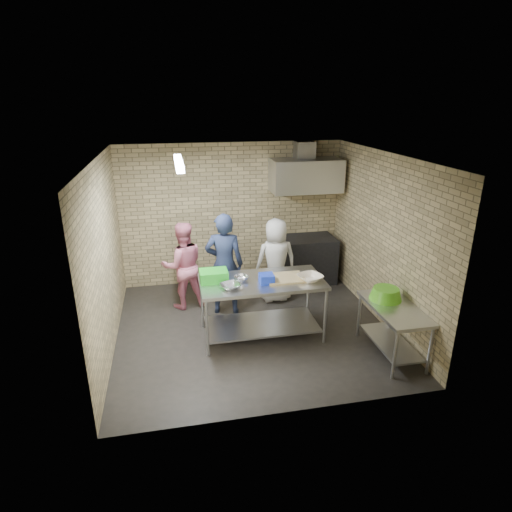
{
  "coord_description": "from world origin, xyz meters",
  "views": [
    {
      "loc": [
        -1.15,
        -5.96,
        3.49
      ],
      "look_at": [
        0.1,
        0.2,
        1.15
      ],
      "focal_mm": 30.31,
      "sensor_mm": 36.0,
      "label": 1
    }
  ],
  "objects_px": {
    "stove": "(303,260)",
    "green_basin": "(386,294)",
    "bottle_green": "(325,177)",
    "side_counter": "(392,330)",
    "green_crate": "(214,276)",
    "woman_pink": "(183,266)",
    "man_navy": "(224,264)",
    "prep_table": "(262,308)",
    "blue_tub": "(267,279)",
    "bottle_red": "(305,177)",
    "woman_white": "(276,260)"
  },
  "relations": [
    {
      "from": "green_basin",
      "to": "man_navy",
      "type": "xyz_separation_m",
      "value": [
        -2.12,
        1.5,
        0.04
      ]
    },
    {
      "from": "prep_table",
      "to": "blue_tub",
      "type": "height_order",
      "value": "blue_tub"
    },
    {
      "from": "green_basin",
      "to": "man_navy",
      "type": "height_order",
      "value": "man_navy"
    },
    {
      "from": "green_basin",
      "to": "bottle_green",
      "type": "height_order",
      "value": "bottle_green"
    },
    {
      "from": "woman_white",
      "to": "side_counter",
      "type": "bearing_deg",
      "value": 117.7
    },
    {
      "from": "green_crate",
      "to": "man_navy",
      "type": "bearing_deg",
      "value": 71.22
    },
    {
      "from": "stove",
      "to": "man_navy",
      "type": "bearing_deg",
      "value": -149.44
    },
    {
      "from": "stove",
      "to": "bottle_green",
      "type": "relative_size",
      "value": 8.0
    },
    {
      "from": "blue_tub",
      "to": "bottle_red",
      "type": "bearing_deg",
      "value": 60.56
    },
    {
      "from": "bottle_green",
      "to": "woman_white",
      "type": "relative_size",
      "value": 0.1
    },
    {
      "from": "bottle_red",
      "to": "woman_white",
      "type": "bearing_deg",
      "value": -129.74
    },
    {
      "from": "blue_tub",
      "to": "bottle_green",
      "type": "distance_m",
      "value": 2.94
    },
    {
      "from": "side_counter",
      "to": "prep_table",
      "type": "bearing_deg",
      "value": 152.65
    },
    {
      "from": "blue_tub",
      "to": "woman_pink",
      "type": "distance_m",
      "value": 1.78
    },
    {
      "from": "blue_tub",
      "to": "woman_white",
      "type": "xyz_separation_m",
      "value": [
        0.46,
        1.26,
        -0.23
      ]
    },
    {
      "from": "green_crate",
      "to": "man_navy",
      "type": "distance_m",
      "value": 0.81
    },
    {
      "from": "side_counter",
      "to": "man_navy",
      "type": "height_order",
      "value": "man_navy"
    },
    {
      "from": "stove",
      "to": "man_navy",
      "type": "height_order",
      "value": "man_navy"
    },
    {
      "from": "prep_table",
      "to": "stove",
      "type": "bearing_deg",
      "value": 56.3
    },
    {
      "from": "prep_table",
      "to": "blue_tub",
      "type": "distance_m",
      "value": 0.54
    },
    {
      "from": "bottle_red",
      "to": "man_navy",
      "type": "height_order",
      "value": "bottle_red"
    },
    {
      "from": "man_navy",
      "to": "green_basin",
      "type": "bearing_deg",
      "value": 156.8
    },
    {
      "from": "green_crate",
      "to": "bottle_green",
      "type": "distance_m",
      "value": 3.28
    },
    {
      "from": "prep_table",
      "to": "bottle_red",
      "type": "height_order",
      "value": "bottle_red"
    },
    {
      "from": "bottle_red",
      "to": "woman_white",
      "type": "distance_m",
      "value": 1.78
    },
    {
      "from": "green_basin",
      "to": "woman_pink",
      "type": "bearing_deg",
      "value": 146.35
    },
    {
      "from": "bottle_red",
      "to": "woman_pink",
      "type": "xyz_separation_m",
      "value": [
        -2.41,
        -0.88,
        -1.27
      ]
    },
    {
      "from": "stove",
      "to": "bottle_red",
      "type": "distance_m",
      "value": 1.6
    },
    {
      "from": "prep_table",
      "to": "woman_white",
      "type": "xyz_separation_m",
      "value": [
        0.51,
        1.16,
        0.3
      ]
    },
    {
      "from": "bottle_green",
      "to": "stove",
      "type": "bearing_deg",
      "value": -151.93
    },
    {
      "from": "green_basin",
      "to": "bottle_red",
      "type": "bearing_deg",
      "value": 97.9
    },
    {
      "from": "green_crate",
      "to": "bottle_green",
      "type": "relative_size",
      "value": 2.72
    },
    {
      "from": "green_crate",
      "to": "woman_pink",
      "type": "distance_m",
      "value": 1.2
    },
    {
      "from": "woman_pink",
      "to": "woman_white",
      "type": "height_order",
      "value": "woman_pink"
    },
    {
      "from": "bottle_green",
      "to": "side_counter",
      "type": "bearing_deg",
      "value": -90.0
    },
    {
      "from": "green_crate",
      "to": "green_basin",
      "type": "xyz_separation_m",
      "value": [
        2.38,
        -0.75,
        -0.17
      ]
    },
    {
      "from": "prep_table",
      "to": "green_crate",
      "type": "distance_m",
      "value": 0.89
    },
    {
      "from": "stove",
      "to": "prep_table",
      "type": "bearing_deg",
      "value": -123.7
    },
    {
      "from": "side_counter",
      "to": "bottle_red",
      "type": "height_order",
      "value": "bottle_red"
    },
    {
      "from": "bottle_red",
      "to": "woman_white",
      "type": "height_order",
      "value": "bottle_red"
    },
    {
      "from": "stove",
      "to": "bottle_green",
      "type": "distance_m",
      "value": 1.65
    },
    {
      "from": "stove",
      "to": "green_basin",
      "type": "xyz_separation_m",
      "value": [
        0.43,
        -2.5,
        0.38
      ]
    },
    {
      "from": "side_counter",
      "to": "green_crate",
      "type": "height_order",
      "value": "green_crate"
    },
    {
      "from": "green_crate",
      "to": "green_basin",
      "type": "distance_m",
      "value": 2.5
    },
    {
      "from": "prep_table",
      "to": "bottle_red",
      "type": "xyz_separation_m",
      "value": [
        1.3,
        2.11,
        1.57
      ]
    },
    {
      "from": "green_crate",
      "to": "man_navy",
      "type": "height_order",
      "value": "man_navy"
    },
    {
      "from": "green_basin",
      "to": "man_navy",
      "type": "distance_m",
      "value": 2.6
    },
    {
      "from": "prep_table",
      "to": "woman_white",
      "type": "relative_size",
      "value": 1.21
    },
    {
      "from": "prep_table",
      "to": "side_counter",
      "type": "relative_size",
      "value": 1.53
    },
    {
      "from": "prep_table",
      "to": "stove",
      "type": "relative_size",
      "value": 1.53
    }
  ]
}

